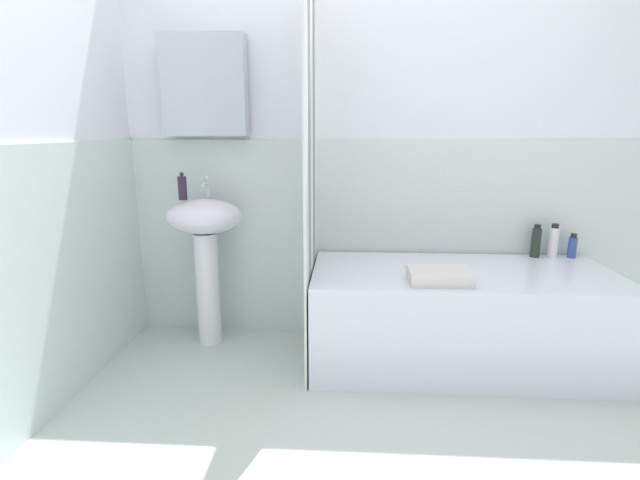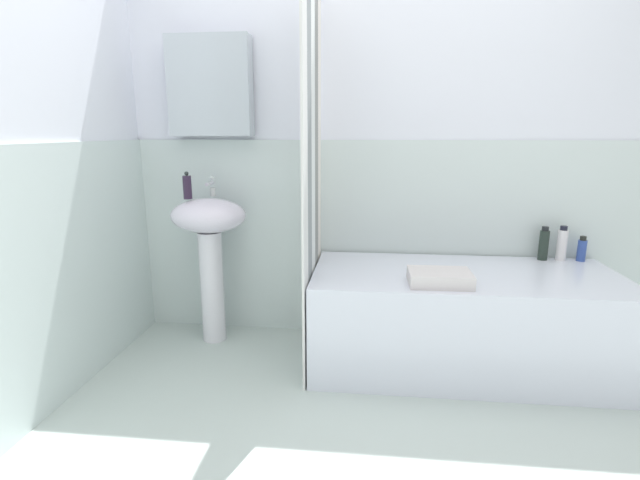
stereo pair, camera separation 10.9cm
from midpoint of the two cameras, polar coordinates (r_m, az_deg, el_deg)
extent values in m
cube|color=silver|center=(2.04, 10.61, -25.80)|extent=(4.80, 5.60, 0.04)
cube|color=white|center=(2.86, 9.79, 11.85)|extent=(3.60, 0.05, 2.40)
cube|color=silver|center=(2.90, 9.37, -0.07)|extent=(3.60, 0.02, 1.20)
cube|color=silver|center=(2.91, -12.03, 17.73)|extent=(0.48, 0.12, 0.56)
cube|color=white|center=(2.39, -30.41, 10.08)|extent=(0.05, 1.81, 2.40)
cube|color=silver|center=(2.46, -28.19, -3.90)|extent=(0.02, 1.81, 1.20)
cylinder|color=white|center=(2.91, -11.86, -5.58)|extent=(0.14, 0.14, 0.67)
ellipsoid|color=white|center=(2.80, -12.28, 2.91)|extent=(0.44, 0.34, 0.20)
cylinder|color=silver|center=(2.88, -11.77, 5.72)|extent=(0.03, 0.03, 0.05)
cylinder|color=silver|center=(2.82, -12.13, 6.69)|extent=(0.02, 0.10, 0.02)
sphere|color=silver|center=(2.87, -11.85, 7.40)|extent=(0.03, 0.03, 0.03)
cylinder|color=#2E1F36|center=(2.78, -14.67, 6.18)|extent=(0.05, 0.05, 0.13)
sphere|color=#272D2C|center=(2.77, -14.77, 7.78)|extent=(0.02, 0.02, 0.02)
cube|color=white|center=(2.69, 17.98, -9.14)|extent=(1.59, 0.72, 0.53)
cube|color=white|center=(2.18, -0.45, 6.45)|extent=(0.01, 0.14, 2.00)
cube|color=gray|center=(2.32, -0.03, 6.86)|extent=(0.01, 0.14, 2.00)
cube|color=white|center=(2.47, 0.34, 7.22)|extent=(0.01, 0.14, 2.00)
cube|color=gray|center=(2.61, 0.67, 7.54)|extent=(0.01, 0.14, 2.00)
cube|color=white|center=(2.75, 0.97, 7.83)|extent=(0.01, 0.14, 2.00)
cylinder|color=#324DA0|center=(3.09, 29.98, -1.13)|extent=(0.05, 0.05, 0.12)
cylinder|color=black|center=(3.08, 30.14, 0.18)|extent=(0.03, 0.03, 0.02)
cylinder|color=white|center=(3.04, 28.14, -0.58)|extent=(0.05, 0.05, 0.18)
cylinder|color=black|center=(3.02, 28.34, 1.27)|extent=(0.04, 0.04, 0.02)
cylinder|color=#25312A|center=(3.01, 26.38, -0.58)|extent=(0.05, 0.05, 0.17)
cylinder|color=black|center=(2.99, 26.56, 1.23)|extent=(0.04, 0.04, 0.02)
cube|color=silver|center=(2.37, 15.57, -4.43)|extent=(0.30, 0.21, 0.06)
camera|label=1|loc=(0.05, -88.67, 0.31)|focal=26.45mm
camera|label=2|loc=(0.05, 91.33, -0.31)|focal=26.45mm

